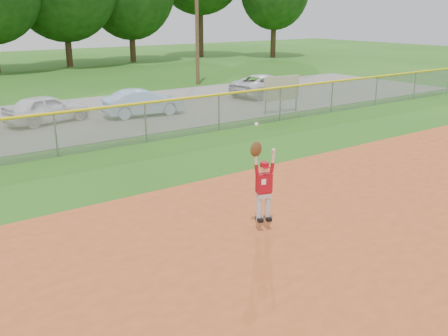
# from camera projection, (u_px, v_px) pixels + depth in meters

# --- Properties ---
(ground) EXTENTS (120.00, 120.00, 0.00)m
(ground) POSITION_uv_depth(u_px,v_px,m) (355.00, 235.00, 10.98)
(ground) COLOR #245A14
(ground) RESTS_ON ground
(parking_strip) EXTENTS (44.00, 10.00, 0.03)m
(parking_strip) POSITION_uv_depth(u_px,v_px,m) (88.00, 116.00, 23.40)
(parking_strip) COLOR slate
(parking_strip) RESTS_ON ground
(car_white_a) EXTENTS (3.91, 2.27, 1.25)m
(car_white_a) POSITION_uv_depth(u_px,v_px,m) (47.00, 109.00, 21.73)
(car_white_a) COLOR white
(car_white_a) RESTS_ON parking_strip
(car_blue) EXTENTS (3.85, 1.71, 1.23)m
(car_blue) POSITION_uv_depth(u_px,v_px,m) (143.00, 103.00, 23.26)
(car_blue) COLOR #99BFE5
(car_blue) RESTS_ON parking_strip
(car_white_b) EXTENTS (4.74, 2.75, 1.24)m
(car_white_b) POSITION_uv_depth(u_px,v_px,m) (266.00, 85.00, 28.75)
(car_white_b) COLOR silver
(car_white_b) RESTS_ON parking_strip
(sponsor_sign) EXTENTS (2.02, 0.26, 1.80)m
(sponsor_sign) POSITION_uv_depth(u_px,v_px,m) (281.00, 89.00, 23.67)
(sponsor_sign) COLOR gray
(sponsor_sign) RESTS_ON ground
(outfield_fence) EXTENTS (40.06, 0.10, 1.55)m
(outfield_fence) POSITION_uv_depth(u_px,v_px,m) (145.00, 119.00, 18.48)
(outfield_fence) COLOR gray
(outfield_fence) RESTS_ON ground
(power_lines) EXTENTS (19.40, 0.24, 9.00)m
(power_lines) POSITION_uv_depth(u_px,v_px,m) (58.00, 12.00, 27.21)
(power_lines) COLOR #4C3823
(power_lines) RESTS_ON ground
(ballplayer) EXTENTS (0.60, 0.36, 2.24)m
(ballplayer) POSITION_uv_depth(u_px,v_px,m) (263.00, 182.00, 10.83)
(ballplayer) COLOR silver
(ballplayer) RESTS_ON ground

